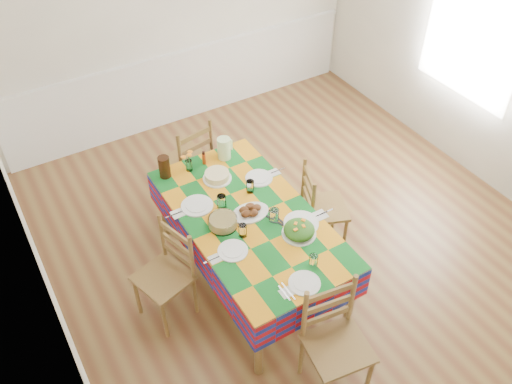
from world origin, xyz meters
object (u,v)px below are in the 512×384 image
dining_table (249,223)px  chair_far (189,162)px  meat_platter (250,211)px  green_pitcher (224,148)px  chair_near (335,343)px  chair_right (320,208)px  chair_left (167,275)px  tea_pitcher (164,167)px

dining_table → chair_far: size_ratio=1.95×
meat_platter → green_pitcher: 0.80m
chair_near → chair_right: chair_near is taller
meat_platter → chair_far: 1.22m
chair_near → chair_right: bearing=66.4°
chair_left → chair_right: bearing=73.6°
dining_table → chair_right: size_ratio=2.10×
dining_table → green_pitcher: green_pitcher is taller
meat_platter → chair_far: size_ratio=0.33×
chair_near → chair_left: (-0.78, 1.22, -0.03)m
chair_far → chair_right: size_ratio=1.08×
tea_pitcher → chair_far: 0.66m
dining_table → chair_left: bearing=179.1°
meat_platter → chair_near: 1.27m
dining_table → chair_near: 1.22m
tea_pitcher → chair_right: (1.16, -0.82, -0.40)m
tea_pitcher → chair_near: chair_near is taller
tea_pitcher → chair_left: (-0.38, -0.82, -0.39)m
green_pitcher → chair_near: chair_near is taller
chair_near → chair_far: chair_near is taller
meat_platter → tea_pitcher: 0.91m
meat_platter → chair_right: bearing=-0.6°
chair_right → meat_platter: bearing=110.7°
dining_table → chair_near: bearing=-89.7°
chair_left → tea_pitcher: bearing=138.4°
chair_far → chair_right: 1.42m
tea_pitcher → chair_left: tea_pitcher is taller
green_pitcher → tea_pitcher: 0.58m
meat_platter → chair_left: bearing=-179.2°
chair_near → green_pitcher: bearing=92.9°
chair_far → chair_left: bearing=46.1°
green_pitcher → chair_right: size_ratio=0.23×
meat_platter → chair_right: chair_right is taller
green_pitcher → chair_left: green_pitcher is taller
dining_table → meat_platter: bearing=44.5°
tea_pitcher → chair_left: 0.99m
green_pitcher → chair_near: (-0.19, -2.01, -0.37)m
meat_platter → chair_near: bearing=-90.8°
chair_left → chair_right: chair_left is taller
meat_platter → tea_pitcher: size_ratio=1.57×
chair_far → chair_left: (-0.78, -1.20, -0.03)m
dining_table → chair_right: 0.80m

